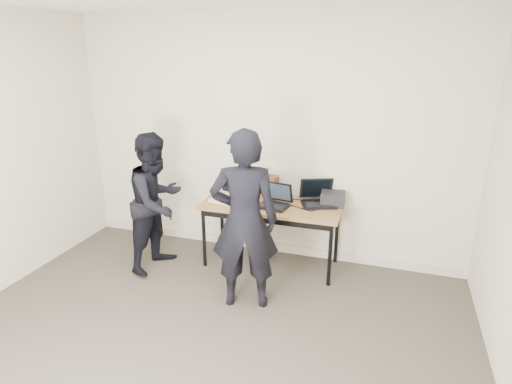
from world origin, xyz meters
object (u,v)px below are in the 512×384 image
at_px(equipment_box, 333,199).
at_px(leather_satchel, 261,185).
at_px(laptop_center, 275,201).
at_px(laptop_beige, 227,196).
at_px(laptop_right, 318,198).
at_px(person_observer, 157,202).
at_px(desk, 271,210).
at_px(person_typist, 244,221).

bearing_deg(equipment_box, leather_satchel, 177.48).
bearing_deg(laptop_center, laptop_beige, -172.12).
xyz_separation_m(laptop_right, person_observer, (-1.63, -0.57, -0.03)).
bearing_deg(equipment_box, desk, -163.05).
distance_m(laptop_beige, person_typist, 0.93).
bearing_deg(desk, person_observer, -161.74).
relative_size(laptop_center, leather_satchel, 0.97).
bearing_deg(laptop_beige, laptop_right, 20.54).
relative_size(desk, person_typist, 0.89).
distance_m(laptop_beige, equipment_box, 1.15).
height_order(leather_satchel, equipment_box, leather_satchel).
height_order(desk, person_typist, person_typist).
bearing_deg(person_typist, equipment_box, -139.64).
height_order(leather_satchel, person_typist, person_typist).
relative_size(laptop_right, person_typist, 0.27).
distance_m(laptop_beige, person_observer, 0.76).
distance_m(desk, equipment_box, 0.67).
bearing_deg(leather_satchel, person_observer, -145.45).
bearing_deg(laptop_right, laptop_beige, 169.87).
distance_m(person_typist, person_observer, 1.21).
xyz_separation_m(laptop_right, leather_satchel, (-0.65, 0.05, 0.07)).
bearing_deg(laptop_center, desk, 161.68).
xyz_separation_m(laptop_center, person_observer, (-1.21, -0.37, -0.02)).
xyz_separation_m(laptop_right, person_typist, (-0.49, -0.98, 0.07)).
bearing_deg(laptop_beige, equipment_box, 19.68).
relative_size(laptop_beige, equipment_box, 1.38).
xyz_separation_m(laptop_center, laptop_right, (0.42, 0.20, 0.01)).
xyz_separation_m(leather_satchel, person_typist, (0.16, -1.03, -0.00)).
xyz_separation_m(desk, laptop_right, (0.47, 0.18, 0.12)).
bearing_deg(laptop_right, person_typist, -137.78).
bearing_deg(desk, equipment_box, 16.36).
relative_size(laptop_right, leather_satchel, 1.24).
distance_m(desk, leather_satchel, 0.34).
bearing_deg(laptop_right, leather_satchel, 154.52).
bearing_deg(person_observer, person_typist, -99.17).
bearing_deg(person_observer, laptop_beige, -49.20).
height_order(laptop_center, person_typist, person_typist).
bearing_deg(leather_satchel, laptop_center, -45.78).
bearing_deg(laptop_center, equipment_box, 29.94).
distance_m(laptop_center, person_typist, 0.78).
xyz_separation_m(laptop_center, leather_satchel, (-0.23, 0.25, 0.07)).
relative_size(laptop_right, person_observer, 0.30).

